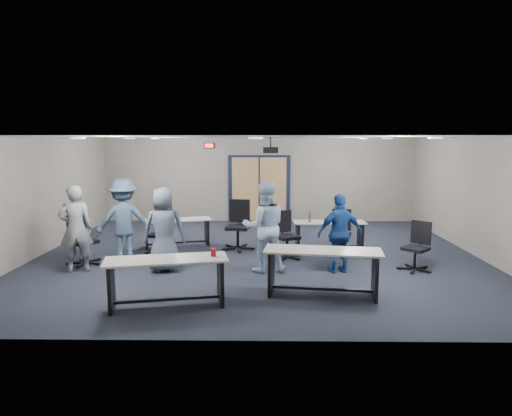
{
  "coord_description": "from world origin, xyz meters",
  "views": [
    {
      "loc": [
        0.13,
        -10.22,
        2.65
      ],
      "look_at": [
        -0.03,
        -0.3,
        1.15
      ],
      "focal_mm": 32.0,
      "sensor_mm": 36.0,
      "label": 1
    }
  ],
  "objects_px": {
    "table_front_left": "(167,273)",
    "chair_loose_left": "(83,240)",
    "chair_back_a": "(158,233)",
    "person_navy": "(340,233)",
    "table_front_right": "(322,264)",
    "chair_back_c": "(287,235)",
    "table_back_left": "(177,228)",
    "person_back": "(124,220)",
    "chair_loose_right": "(416,247)",
    "person_gray": "(76,229)",
    "person_plaid": "(164,229)",
    "chair_back_b": "(238,225)",
    "person_lightblue": "(265,227)",
    "chair_back_d": "(340,233)",
    "table_back_right": "(329,230)"
  },
  "relations": [
    {
      "from": "table_front_left",
      "to": "chair_loose_left",
      "type": "xyz_separation_m",
      "value": [
        -2.3,
        2.43,
        -0.0
      ]
    },
    {
      "from": "chair_back_a",
      "to": "person_navy",
      "type": "height_order",
      "value": "person_navy"
    },
    {
      "from": "table_front_right",
      "to": "chair_back_c",
      "type": "distance_m",
      "value": 2.52
    },
    {
      "from": "table_front_left",
      "to": "table_back_left",
      "type": "bearing_deg",
      "value": 86.83
    },
    {
      "from": "person_back",
      "to": "table_front_left",
      "type": "bearing_deg",
      "value": 100.86
    },
    {
      "from": "table_front_left",
      "to": "table_back_left",
      "type": "height_order",
      "value": "table_front_left"
    },
    {
      "from": "chair_loose_right",
      "to": "chair_back_a",
      "type": "bearing_deg",
      "value": -149.06
    },
    {
      "from": "table_back_left",
      "to": "person_gray",
      "type": "relative_size",
      "value": 1.0
    },
    {
      "from": "table_front_right",
      "to": "person_plaid",
      "type": "relative_size",
      "value": 1.19
    },
    {
      "from": "table_back_left",
      "to": "chair_back_a",
      "type": "xyz_separation_m",
      "value": [
        -0.3,
        -0.73,
        0.01
      ]
    },
    {
      "from": "chair_back_b",
      "to": "chair_loose_right",
      "type": "bearing_deg",
      "value": -16.42
    },
    {
      "from": "chair_back_b",
      "to": "chair_back_c",
      "type": "xyz_separation_m",
      "value": [
        1.15,
        -0.76,
        -0.07
      ]
    },
    {
      "from": "chair_back_a",
      "to": "chair_back_b",
      "type": "distance_m",
      "value": 1.88
    },
    {
      "from": "chair_back_b",
      "to": "chair_back_c",
      "type": "relative_size",
      "value": 1.14
    },
    {
      "from": "person_lightblue",
      "to": "chair_back_c",
      "type": "bearing_deg",
      "value": -124.69
    },
    {
      "from": "chair_back_d",
      "to": "person_gray",
      "type": "xyz_separation_m",
      "value": [
        -5.51,
        -1.37,
        0.36
      ]
    },
    {
      "from": "chair_back_a",
      "to": "chair_back_c",
      "type": "height_order",
      "value": "chair_back_c"
    },
    {
      "from": "chair_back_d",
      "to": "person_plaid",
      "type": "relative_size",
      "value": 0.61
    },
    {
      "from": "chair_back_a",
      "to": "chair_back_d",
      "type": "xyz_separation_m",
      "value": [
        4.21,
        -0.12,
        0.05
      ]
    },
    {
      "from": "table_back_right",
      "to": "chair_loose_left",
      "type": "distance_m",
      "value": 5.58
    },
    {
      "from": "table_front_right",
      "to": "table_back_right",
      "type": "distance_m",
      "value": 3.3
    },
    {
      "from": "chair_back_a",
      "to": "person_lightblue",
      "type": "relative_size",
      "value": 0.52
    },
    {
      "from": "table_front_left",
      "to": "table_back_left",
      "type": "relative_size",
      "value": 1.14
    },
    {
      "from": "table_back_left",
      "to": "person_back",
      "type": "bearing_deg",
      "value": -136.73
    },
    {
      "from": "person_lightblue",
      "to": "person_back",
      "type": "relative_size",
      "value": 1.0
    },
    {
      "from": "chair_back_a",
      "to": "person_gray",
      "type": "distance_m",
      "value": 2.02
    },
    {
      "from": "person_plaid",
      "to": "chair_back_c",
      "type": "bearing_deg",
      "value": -164.23
    },
    {
      "from": "person_navy",
      "to": "chair_back_a",
      "type": "bearing_deg",
      "value": -33.52
    },
    {
      "from": "table_front_right",
      "to": "person_plaid",
      "type": "height_order",
      "value": "person_plaid"
    },
    {
      "from": "chair_back_b",
      "to": "table_back_right",
      "type": "bearing_deg",
      "value": 9.04
    },
    {
      "from": "table_front_left",
      "to": "chair_loose_right",
      "type": "relative_size",
      "value": 2.01
    },
    {
      "from": "chair_back_b",
      "to": "person_gray",
      "type": "xyz_separation_m",
      "value": [
        -3.14,
        -1.88,
        0.28
      ]
    },
    {
      "from": "chair_back_a",
      "to": "person_navy",
      "type": "bearing_deg",
      "value": -7.08
    },
    {
      "from": "table_back_right",
      "to": "person_navy",
      "type": "bearing_deg",
      "value": -93.76
    },
    {
      "from": "table_front_right",
      "to": "chair_back_b",
      "type": "xyz_separation_m",
      "value": [
        -1.62,
        3.23,
        0.05
      ]
    },
    {
      "from": "table_back_right",
      "to": "chair_back_b",
      "type": "relative_size",
      "value": 1.44
    },
    {
      "from": "table_front_right",
      "to": "chair_back_a",
      "type": "relative_size",
      "value": 2.13
    },
    {
      "from": "chair_back_d",
      "to": "chair_loose_left",
      "type": "xyz_separation_m",
      "value": [
        -5.59,
        -0.84,
        0.01
      ]
    },
    {
      "from": "chair_back_b",
      "to": "chair_back_d",
      "type": "height_order",
      "value": "chair_back_b"
    },
    {
      "from": "person_navy",
      "to": "chair_back_c",
      "type": "bearing_deg",
      "value": -60.9
    },
    {
      "from": "chair_loose_left",
      "to": "chair_loose_right",
      "type": "relative_size",
      "value": 1.07
    },
    {
      "from": "person_plaid",
      "to": "person_navy",
      "type": "xyz_separation_m",
      "value": [
        3.53,
        -0.04,
        -0.06
      ]
    },
    {
      "from": "chair_back_c",
      "to": "chair_back_d",
      "type": "xyz_separation_m",
      "value": [
        1.22,
        0.26,
        -0.0
      ]
    },
    {
      "from": "table_back_right",
      "to": "chair_back_d",
      "type": "xyz_separation_m",
      "value": [
        0.18,
        -0.52,
        0.04
      ]
    },
    {
      "from": "table_front_left",
      "to": "person_navy",
      "type": "distance_m",
      "value": 3.63
    },
    {
      "from": "person_navy",
      "to": "person_back",
      "type": "bearing_deg",
      "value": -22.38
    },
    {
      "from": "table_back_right",
      "to": "person_plaid",
      "type": "relative_size",
      "value": 1.01
    },
    {
      "from": "person_navy",
      "to": "person_back",
      "type": "distance_m",
      "value": 4.61
    },
    {
      "from": "person_navy",
      "to": "person_back",
      "type": "xyz_separation_m",
      "value": [
        -4.55,
        0.72,
        0.12
      ]
    },
    {
      "from": "table_front_left",
      "to": "chair_back_b",
      "type": "distance_m",
      "value": 3.89
    }
  ]
}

